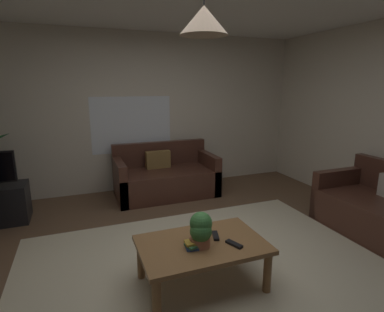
% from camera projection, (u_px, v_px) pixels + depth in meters
% --- Properties ---
extents(floor, '(5.49, 5.13, 0.02)m').
position_uv_depth(floor, '(203.00, 265.00, 3.05)').
color(floor, brown).
rests_on(floor, ground).
extents(rug, '(3.57, 2.82, 0.01)m').
position_uv_depth(rug, '(211.00, 275.00, 2.87)').
color(rug, beige).
rests_on(rug, ground).
extents(wall_back, '(5.61, 0.06, 2.59)m').
position_uv_depth(wall_back, '(144.00, 113.00, 5.12)').
color(wall_back, beige).
rests_on(wall_back, ground).
extents(window_pane, '(1.32, 0.01, 0.92)m').
position_uv_depth(window_pane, '(132.00, 125.00, 5.06)').
color(window_pane, white).
extents(couch_under_window, '(1.59, 0.84, 0.82)m').
position_uv_depth(couch_under_window, '(165.00, 178.00, 4.96)').
color(couch_under_window, '#47281E').
rests_on(couch_under_window, ground).
extents(couch_right_side, '(0.84, 1.35, 0.82)m').
position_uv_depth(couch_right_side, '(381.00, 211.00, 3.65)').
color(couch_right_side, '#47281E').
rests_on(couch_right_side, ground).
extents(coffee_table, '(1.09, 0.70, 0.41)m').
position_uv_depth(coffee_table, '(202.00, 249.00, 2.67)').
color(coffee_table, olive).
rests_on(coffee_table, ground).
extents(book_on_table_0, '(0.13, 0.11, 0.02)m').
position_uv_depth(book_on_table_0, '(193.00, 247.00, 2.55)').
color(book_on_table_0, '#2D4C8C').
rests_on(book_on_table_0, coffee_table).
extents(book_on_table_1, '(0.14, 0.13, 0.02)m').
position_uv_depth(book_on_table_1, '(193.00, 245.00, 2.55)').
color(book_on_table_1, '#387247').
rests_on(book_on_table_1, coffee_table).
extents(book_on_table_2, '(0.14, 0.11, 0.02)m').
position_uv_depth(book_on_table_2, '(193.00, 242.00, 2.56)').
color(book_on_table_2, gold).
rests_on(book_on_table_2, coffee_table).
extents(remote_on_table_0, '(0.11, 0.17, 0.02)m').
position_uv_depth(remote_on_table_0, '(234.00, 244.00, 2.61)').
color(remote_on_table_0, black).
rests_on(remote_on_table_0, coffee_table).
extents(remote_on_table_1, '(0.10, 0.17, 0.02)m').
position_uv_depth(remote_on_table_1, '(216.00, 236.00, 2.75)').
color(remote_on_table_1, black).
rests_on(remote_on_table_1, coffee_table).
extents(potted_plant_on_table, '(0.20, 0.21, 0.30)m').
position_uv_depth(potted_plant_on_table, '(201.00, 229.00, 2.57)').
color(potted_plant_on_table, '#B77051').
rests_on(potted_plant_on_table, coffee_table).
extents(pendant_lamp, '(0.37, 0.37, 0.48)m').
position_uv_depth(pendant_lamp, '(204.00, 20.00, 2.24)').
color(pendant_lamp, black).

